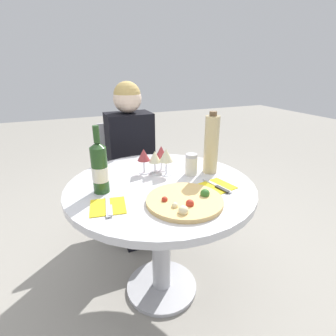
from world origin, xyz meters
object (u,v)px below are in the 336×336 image
pizza_large (185,201)px  tall_carafe (211,144)px  chair_behind_diner (130,178)px  dining_table (161,207)px  seated_diner (134,168)px  wine_bottle (100,168)px

pizza_large → tall_carafe: size_ratio=1.00×
chair_behind_diner → pizza_large: (-0.01, -1.03, 0.30)m
dining_table → tall_carafe: tall_carafe is taller
dining_table → seated_diner: 0.66m
chair_behind_diner → tall_carafe: tall_carafe is taller
dining_table → pizza_large: size_ratio=2.81×
wine_bottle → seated_diner: bearing=62.4°
dining_table → pizza_large: 0.28m
pizza_large → dining_table: bearing=96.1°
chair_behind_diner → wine_bottle: (-0.33, -0.77, 0.42)m
pizza_large → seated_diner: bearing=89.3°
seated_diner → wine_bottle: size_ratio=3.63×
dining_table → wine_bottle: bearing=174.9°
dining_table → seated_diner: (0.04, 0.66, -0.02)m
dining_table → pizza_large: (0.02, -0.23, 0.15)m
dining_table → chair_behind_diner: bearing=87.4°
pizza_large → wine_bottle: bearing=140.8°
dining_table → wine_bottle: (-0.29, 0.03, 0.26)m
dining_table → tall_carafe: (0.32, 0.04, 0.30)m
dining_table → wine_bottle: wine_bottle is taller
seated_diner → pizza_large: (-0.01, -0.89, 0.17)m
dining_table → chair_behind_diner: 0.81m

